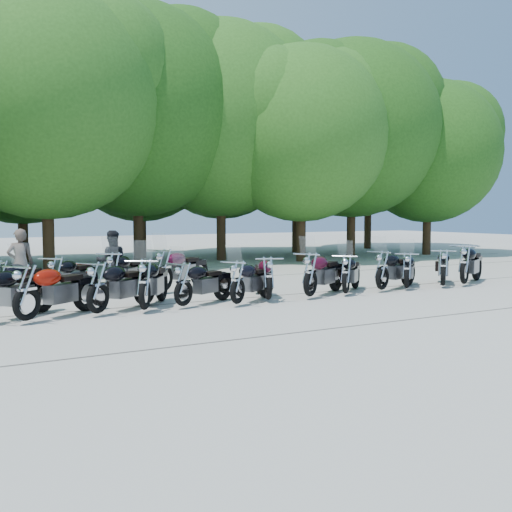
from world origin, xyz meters
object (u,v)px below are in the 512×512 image
motorcycle_12 (465,263)px  rider_0 (20,263)px  motorcycle_14 (56,276)px  motorcycle_10 (407,269)px  motorcycle_13 (0,280)px  motorcycle_3 (145,282)px  motorcycle_5 (237,281)px  motorcycle_16 (164,268)px  motorcycle_2 (98,286)px  motorcycle_9 (382,269)px  motorcycle_8 (346,273)px  motorcycle_11 (443,266)px  motorcycle_1 (26,290)px  motorcycle_7 (310,273)px  motorcycle_6 (268,277)px  motorcycle_15 (113,272)px  motorcycle_4 (183,283)px  rider_1 (112,262)px

motorcycle_12 → rider_0: rider_0 is taller
motorcycle_12 → motorcycle_14: size_ratio=1.13×
motorcycle_10 → motorcycle_13: bearing=32.2°
motorcycle_3 → motorcycle_10: 7.91m
motorcycle_5 → motorcycle_10: 5.68m
motorcycle_12 → motorcycle_16: motorcycle_12 is taller
motorcycle_2 → motorcycle_9: bearing=-125.3°
motorcycle_8 → motorcycle_11: size_ratio=0.97×
motorcycle_5 → rider_0: size_ratio=1.21×
motorcycle_5 → motorcycle_1: bearing=54.7°
motorcycle_2 → motorcycle_1: bearing=61.1°
motorcycle_1 → motorcycle_9: size_ratio=1.02×
motorcycle_3 → motorcycle_8: 5.64m
motorcycle_7 → motorcycle_14: 6.48m
motorcycle_3 → motorcycle_6: size_ratio=1.06×
motorcycle_2 → motorcycle_12: (11.14, -0.10, 0.05)m
motorcycle_3 → motorcycle_8: motorcycle_3 is taller
motorcycle_2 → motorcycle_5: size_ratio=1.08×
motorcycle_2 → motorcycle_11: bearing=-126.4°
motorcycle_15 → motorcycle_14: bearing=42.5°
motorcycle_11 → motorcycle_14: size_ratio=1.02×
motorcycle_8 → motorcycle_6: bearing=46.9°
motorcycle_6 → motorcycle_14: 5.36m
motorcycle_12 → motorcycle_13: bearing=48.0°
motorcycle_8 → motorcycle_16: size_ratio=0.89×
motorcycle_4 → rider_1: (-0.71, 3.53, 0.26)m
motorcycle_9 → motorcycle_14: (-8.42, 2.60, -0.02)m
motorcycle_12 → motorcycle_14: (-11.51, 2.79, -0.08)m
motorcycle_11 → motorcycle_10: bearing=40.7°
motorcycle_4 → rider_1: 3.61m
motorcycle_5 → rider_0: bearing=12.4°
motorcycle_13 → motorcycle_14: size_ratio=0.96×
motorcycle_4 → motorcycle_12: (9.12, -0.20, 0.11)m
motorcycle_14 → rider_1: bearing=-107.7°
motorcycle_13 → motorcycle_14: bearing=-131.9°
motorcycle_16 → rider_1: size_ratio=1.43×
motorcycle_11 → motorcycle_16: 8.23m
motorcycle_2 → rider_0: bearing=-20.4°
motorcycle_4 → motorcycle_14: bearing=14.6°
motorcycle_1 → motorcycle_13: 2.88m
motorcycle_5 → motorcycle_11: bearing=-123.4°
motorcycle_2 → rider_0: rider_0 is taller
motorcycle_6 → motorcycle_9: bearing=-156.7°
motorcycle_11 → motorcycle_16: size_ratio=0.93×
motorcycle_5 → rider_0: rider_0 is taller
motorcycle_10 → motorcycle_4: bearing=45.8°
motorcycle_9 → motorcycle_14: motorcycle_9 is taller
motorcycle_15 → motorcycle_10: bearing=-158.2°
motorcycle_3 → motorcycle_15: motorcycle_3 is taller
motorcycle_1 → motorcycle_10: size_ratio=1.10×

